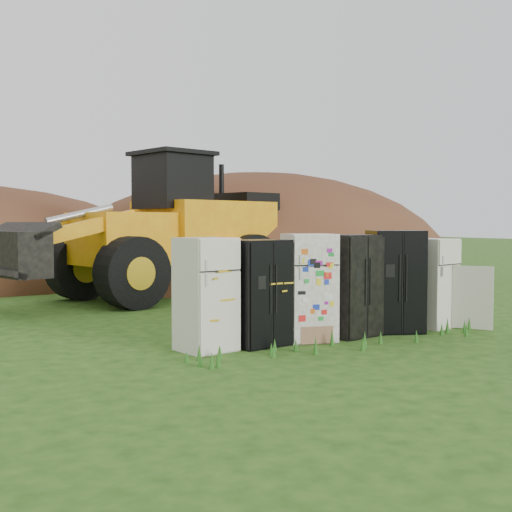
{
  "coord_description": "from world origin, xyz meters",
  "views": [
    {
      "loc": [
        -6.51,
        -9.26,
        2.04
      ],
      "look_at": [
        -0.42,
        2.0,
        1.37
      ],
      "focal_mm": 45.0,
      "sensor_mm": 36.0,
      "label": 1
    }
  ],
  "objects": [
    {
      "name": "fridge_black_side",
      "position": [
        -1.46,
        0.0,
        0.88
      ],
      "size": [
        1.02,
        0.86,
        1.75
      ],
      "primitive_type": null,
      "rotation": [
        0.0,
        0.0,
        0.17
      ],
      "color": "black",
      "rests_on": "ground"
    },
    {
      "name": "ground",
      "position": [
        0.0,
        0.0,
        0.0
      ],
      "size": [
        120.0,
        120.0,
        0.0
      ],
      "primitive_type": "plane",
      "color": "#1F4311",
      "rests_on": "ground"
    },
    {
      "name": "fridge_open_door",
      "position": [
        2.42,
        0.03,
        0.86
      ],
      "size": [
        0.93,
        0.88,
        1.72
      ],
      "primitive_type": null,
      "rotation": [
        0.0,
        0.0,
        0.23
      ],
      "color": "silver",
      "rests_on": "ground"
    },
    {
      "name": "dirt_mound_back",
      "position": [
        -0.85,
        17.76,
        0.0
      ],
      "size": [
        16.09,
        10.73,
        5.21
      ],
      "primitive_type": "ellipsoid",
      "color": "#472617",
      "rests_on": "ground"
    },
    {
      "name": "fridge_black_right",
      "position": [
        1.43,
        -0.04,
        0.94
      ],
      "size": [
        1.17,
        1.08,
        1.89
      ],
      "primitive_type": null,
      "rotation": [
        0.0,
        0.0,
        -0.38
      ],
      "color": "black",
      "rests_on": "ground"
    },
    {
      "name": "fridge_leftmost",
      "position": [
        -2.39,
        0.02,
        0.9
      ],
      "size": [
        0.93,
        0.9,
        1.8
      ],
      "primitive_type": null,
      "rotation": [
        0.0,
        0.0,
        0.19
      ],
      "color": "silver",
      "rests_on": "ground"
    },
    {
      "name": "wheel_loader",
      "position": [
        -1.18,
        6.84,
        1.97
      ],
      "size": [
        8.72,
        5.3,
        3.94
      ],
      "primitive_type": null,
      "rotation": [
        0.0,
        0.0,
        0.26
      ],
      "color": "#EFA80F",
      "rests_on": "ground"
    },
    {
      "name": "fridge_dark_mid",
      "position": [
        0.42,
        0.0,
        0.91
      ],
      "size": [
        1.06,
        0.93,
        1.82
      ],
      "primitive_type": null,
      "rotation": [
        0.0,
        0.0,
        0.2
      ],
      "color": "black",
      "rests_on": "ground"
    },
    {
      "name": "fridge_sticker",
      "position": [
        -0.46,
        -0.01,
        0.92
      ],
      "size": [
        0.98,
        0.94,
        1.84
      ],
      "primitive_type": null,
      "rotation": [
        0.0,
        0.0,
        -0.25
      ],
      "color": "white",
      "rests_on": "ground"
    },
    {
      "name": "dirt_mound_right",
      "position": [
        4.86,
        11.16,
        0.0
      ],
      "size": [
        15.4,
        11.29,
        7.69
      ],
      "primitive_type": "ellipsoid",
      "color": "#472617",
      "rests_on": "ground"
    }
  ]
}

